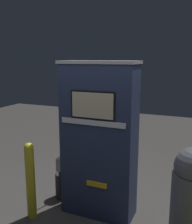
{
  "coord_description": "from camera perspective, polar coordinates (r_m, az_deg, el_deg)",
  "views": [
    {
      "loc": [
        1.29,
        -2.88,
        2.13
      ],
      "look_at": [
        0.0,
        0.1,
        1.46
      ],
      "focal_mm": 42.0,
      "sensor_mm": 36.0,
      "label": 1
    }
  ],
  "objects": [
    {
      "name": "ground_plane",
      "position": [
        3.8,
        -0.67,
        -22.34
      ],
      "size": [
        14.0,
        14.0,
        0.0
      ],
      "primitive_type": "plane",
      "color": "#423F3D"
    },
    {
      "name": "gas_pump",
      "position": [
        3.51,
        0.63,
        -6.17
      ],
      "size": [
        1.08,
        0.45,
        2.1
      ],
      "color": "#232D4C",
      "rests_on": "ground_plane"
    },
    {
      "name": "safety_bollard",
      "position": [
        3.69,
        -14.09,
        -14.01
      ],
      "size": [
        0.12,
        0.12,
        1.06
      ],
      "color": "yellow",
      "rests_on": "ground_plane"
    },
    {
      "name": "squeegee_bucket",
      "position": [
        4.24,
        -7.22,
        -15.49
      ],
      "size": [
        0.23,
        0.23,
        0.87
      ],
      "color": "#262628",
      "rests_on": "ground_plane"
    }
  ]
}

